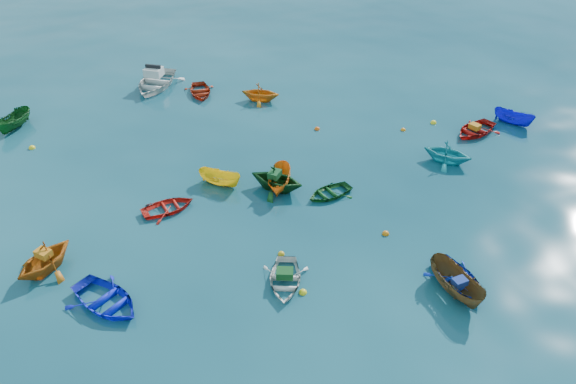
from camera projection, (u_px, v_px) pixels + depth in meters
name	position (u px, v px, depth m)	size (l,w,h in m)	color
ground	(329.00, 257.00, 25.49)	(160.00, 160.00, 0.00)	#093343
dinghy_blue_sw	(107.00, 305.00, 23.10)	(2.47, 3.46, 0.72)	#111ED4
dinghy_white_near	(285.00, 283.00, 24.14)	(2.05, 2.86, 0.59)	silver
sampan_brown_mid	(454.00, 293.00, 23.67)	(1.20, 3.18, 1.23)	#533D1E
dinghy_blue_se	(457.00, 283.00, 24.12)	(2.18, 3.05, 0.63)	#1032CD
dinghy_orange_w	(48.00, 270.00, 24.83)	(2.47, 2.86, 1.51)	#BA5C11
sampan_yellow_mid	(220.00, 184.00, 30.36)	(0.94, 2.50, 0.97)	yellow
dinghy_green_e	(329.00, 195.00, 29.53)	(1.82, 2.55, 0.53)	#124D1C
dinghy_cyan_se	(446.00, 162.00, 32.25)	(2.33, 2.71, 1.43)	teal
dinghy_red_nw	(169.00, 210.00, 28.46)	(1.92, 2.69, 0.56)	red
sampan_orange_n	(280.00, 187.00, 30.12)	(1.07, 2.85, 1.10)	orange
dinghy_green_n	(277.00, 189.00, 29.97)	(2.51, 2.91, 1.53)	#0F4217
dinghy_red_ne	(474.00, 133.00, 35.09)	(2.30, 3.22, 0.67)	red
sampan_blue_far	(512.00, 124.00, 36.10)	(0.98, 2.60, 1.01)	#100FC4
dinghy_red_far	(200.00, 94.00, 39.76)	(2.15, 3.01, 0.62)	#A8260E
dinghy_orange_far	(261.00, 100.00, 38.89)	(2.25, 2.60, 1.37)	orange
sampan_green_far	(16.00, 128.00, 35.57)	(1.11, 2.95, 1.14)	#114C1A
motorboat_white	(156.00, 87.00, 40.79)	(3.36, 4.70, 1.58)	silver
tarp_green_a	(285.00, 273.00, 23.95)	(0.72, 0.54, 0.35)	#11471B
tarp_blue_a	(460.00, 282.00, 23.13)	(0.58, 0.44, 0.28)	navy
tarp_orange_a	(43.00, 253.00, 24.35)	(0.65, 0.49, 0.32)	orange
tarp_green_b	(275.00, 174.00, 29.47)	(0.71, 0.54, 0.34)	#12491F
tarp_orange_b	(475.00, 126.00, 34.76)	(0.64, 0.49, 0.31)	orange
buoy_ye_a	(303.00, 293.00, 23.66)	(0.35, 0.35, 0.35)	yellow
buoy_or_b	(386.00, 234.00, 26.87)	(0.35, 0.35, 0.35)	orange
buoy_or_c	(225.00, 183.00, 30.49)	(0.35, 0.35, 0.35)	orange
buoy_ye_c	(281.00, 254.00, 25.67)	(0.32, 0.32, 0.32)	gold
buoy_or_d	(403.00, 130.00, 35.37)	(0.31, 0.31, 0.31)	orange
buoy_ye_d	(32.00, 148.00, 33.52)	(0.38, 0.38, 0.38)	yellow
buoy_or_e	(317.00, 129.00, 35.46)	(0.36, 0.36, 0.36)	#F6550D
buoy_ye_e	(433.00, 123.00, 36.15)	(0.39, 0.39, 0.39)	yellow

